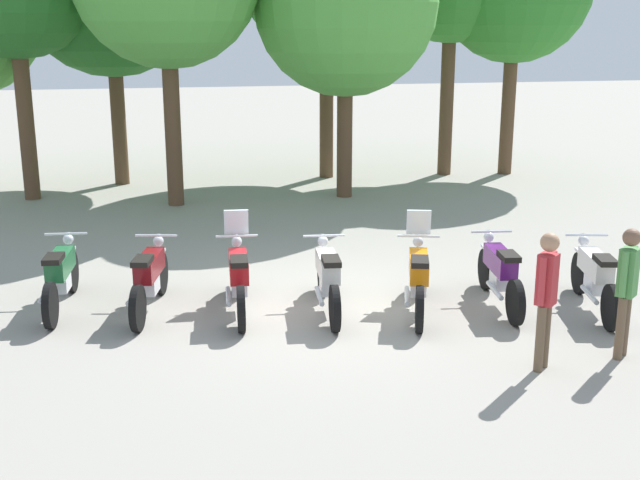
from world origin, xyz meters
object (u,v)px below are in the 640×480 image
tree_5 (346,4)px  motorcycle_4 (418,277)px  person_1 (546,291)px  motorcycle_0 (61,275)px  motorcycle_6 (595,277)px  motorcycle_3 (328,277)px  motorcycle_5 (500,272)px  motorcycle_1 (149,277)px  person_0 (627,283)px  motorcycle_2 (239,276)px

tree_5 → motorcycle_4: bearing=-95.1°
person_1 → motorcycle_0: bearing=17.5°
motorcycle_6 → motorcycle_4: bearing=92.9°
motorcycle_6 → tree_5: 9.37m
motorcycle_3 → person_1: 3.31m
motorcycle_3 → motorcycle_5: same height
motorcycle_1 → motorcycle_5: 5.08m
motorcycle_3 → person_0: person_0 is taller
motorcycle_3 → motorcycle_0: bearing=82.4°
motorcycle_6 → person_1: size_ratio=1.27×
motorcycle_4 → motorcycle_5: size_ratio=0.97×
motorcycle_5 → tree_5: 8.80m
tree_5 → person_0: bearing=-82.7°
motorcycle_6 → person_1: bearing=149.9°
motorcycle_2 → motorcycle_6: 5.12m
motorcycle_0 → motorcycle_3: bearing=-97.6°
motorcycle_0 → tree_5: (5.74, 6.77, 3.90)m
motorcycle_6 → motorcycle_3: bearing=92.3°
motorcycle_4 → motorcycle_5: bearing=-73.1°
person_1 → tree_5: (-0.15, 10.12, 3.41)m
motorcycle_5 → tree_5: size_ratio=0.34×
motorcycle_3 → tree_5: bearing=-9.3°
person_1 → motorcycle_6: bearing=-85.8°
person_0 → motorcycle_3: bearing=-166.4°
motorcycle_2 → motorcycle_6: bearing=-96.9°
motorcycle_0 → motorcycle_6: (7.55, -1.56, 0.00)m
motorcycle_4 → tree_5: 8.82m
person_1 → tree_5: 10.68m
motorcycle_6 → motorcycle_5: bearing=83.0°
motorcycle_1 → motorcycle_6: size_ratio=1.00×
motorcycle_5 → motorcycle_1: bearing=88.9°
motorcycle_0 → motorcycle_5: 6.38m
motorcycle_3 → tree_5: size_ratio=0.34×
motorcycle_0 → motorcycle_5: same height
motorcycle_1 → motorcycle_3: size_ratio=0.99×
motorcycle_3 → person_1: (2.11, -2.50, 0.49)m
person_1 → tree_5: tree_5 is taller
tree_5 → motorcycle_2: bearing=-113.6°
motorcycle_0 → motorcycle_3: same height
motorcycle_1 → motorcycle_6: (6.29, -1.20, 0.00)m
motorcycle_4 → tree_5: (0.70, 7.89, 3.88)m
motorcycle_2 → motorcycle_3: motorcycle_2 is taller
motorcycle_0 → motorcycle_1: 1.31m
motorcycle_3 → motorcycle_6: (3.78, -0.71, 0.00)m
motorcycle_2 → tree_5: tree_5 is taller
motorcycle_1 → motorcycle_2: 1.28m
motorcycle_2 → person_0: size_ratio=1.32×
motorcycle_0 → motorcycle_3: size_ratio=1.00×
motorcycle_6 → person_1: 2.49m
motorcycle_5 → motorcycle_2: bearing=90.0°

